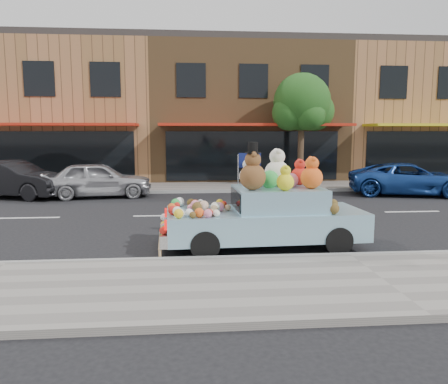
{
  "coord_description": "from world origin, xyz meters",
  "views": [
    {
      "loc": [
        -3.26,
        -13.32,
        2.56
      ],
      "look_at": [
        -2.44,
        -3.84,
        1.25
      ],
      "focal_mm": 35.0,
      "sensor_mm": 36.0,
      "label": 1
    }
  ],
  "objects": [
    {
      "name": "near_sidewalk",
      "position": [
        0.0,
        -6.5,
        0.06
      ],
      "size": [
        60.0,
        3.0,
        0.12
      ],
      "primitive_type": "cube",
      "color": "gray",
      "rests_on": "ground"
    },
    {
      "name": "street_tree",
      "position": [
        2.03,
        6.55,
        3.69
      ],
      "size": [
        3.0,
        2.7,
        5.22
      ],
      "color": "#38281C",
      "rests_on": "ground"
    },
    {
      "name": "car_silver",
      "position": [
        -6.74,
        4.11,
        0.71
      ],
      "size": [
        4.33,
        2.18,
        1.41
      ],
      "primitive_type": "imported",
      "rotation": [
        0.0,
        0.0,
        1.7
      ],
      "color": "#B6B6BB",
      "rests_on": "ground"
    },
    {
      "name": "storefront_left",
      "position": [
        -10.0,
        11.97,
        3.64
      ],
      "size": [
        10.0,
        9.8,
        7.3
      ],
      "color": "#A06B43",
      "rests_on": "ground"
    },
    {
      "name": "far_sidewalk",
      "position": [
        0.0,
        6.5,
        0.06
      ],
      "size": [
        60.0,
        3.0,
        0.12
      ],
      "primitive_type": "cube",
      "color": "gray",
      "rests_on": "ground"
    },
    {
      "name": "storefront_right",
      "position": [
        10.0,
        11.97,
        3.64
      ],
      "size": [
        10.0,
        9.8,
        7.3
      ],
      "color": "#A06B43",
      "rests_on": "ground"
    },
    {
      "name": "storefront_mid",
      "position": [
        0.0,
        11.97,
        3.64
      ],
      "size": [
        10.0,
        9.8,
        7.3
      ],
      "color": "brown",
      "rests_on": "ground"
    },
    {
      "name": "car_blue",
      "position": [
        5.78,
        3.67,
        0.66
      ],
      "size": [
        5.11,
        3.28,
        1.31
      ],
      "primitive_type": "imported",
      "rotation": [
        0.0,
        0.0,
        1.32
      ],
      "color": "#1A4194",
      "rests_on": "ground"
    },
    {
      "name": "near_kerb",
      "position": [
        0.0,
        -5.0,
        0.07
      ],
      "size": [
        60.0,
        0.12,
        0.13
      ],
      "primitive_type": "cube",
      "color": "gray",
      "rests_on": "ground"
    },
    {
      "name": "far_kerb",
      "position": [
        0.0,
        5.0,
        0.07
      ],
      "size": [
        60.0,
        0.12,
        0.13
      ],
      "primitive_type": "cube",
      "color": "gray",
      "rests_on": "ground"
    },
    {
      "name": "ground",
      "position": [
        0.0,
        0.0,
        0.0
      ],
      "size": [
        120.0,
        120.0,
        0.0
      ],
      "primitive_type": "plane",
      "color": "black",
      "rests_on": "ground"
    },
    {
      "name": "art_car",
      "position": [
        -1.53,
        -3.93,
        0.8
      ],
      "size": [
        4.55,
        1.94,
        2.35
      ],
      "rotation": [
        0.0,
        0.0,
        0.04
      ],
      "color": "black",
      "rests_on": "ground"
    },
    {
      "name": "car_dark",
      "position": [
        -10.07,
        4.27,
        0.73
      ],
      "size": [
        4.69,
        2.83,
        1.46
      ],
      "primitive_type": "imported",
      "rotation": [
        0.0,
        0.0,
        1.26
      ],
      "color": "black",
      "rests_on": "ground"
    }
  ]
}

